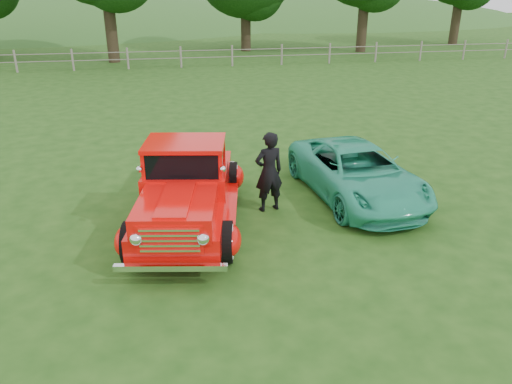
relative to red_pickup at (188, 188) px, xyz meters
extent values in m
plane|color=#1D4512|center=(0.82, -1.40, -0.80)|extent=(140.00, 140.00, 0.00)
ellipsoid|color=#2D5C22|center=(-17.18, 56.60, -5.75)|extent=(84.00, 60.00, 18.00)
ellipsoid|color=#2D5C22|center=(20.82, 60.60, -4.65)|extent=(72.00, 52.00, 14.00)
cube|color=gray|center=(0.82, 20.60, -0.25)|extent=(48.00, 0.04, 0.04)
cube|color=gray|center=(0.82, 20.60, 0.15)|extent=(48.00, 0.04, 0.04)
cylinder|color=black|center=(-3.18, 23.60, 1.62)|extent=(0.70, 0.70, 4.84)
cylinder|color=black|center=(5.82, 27.60, 1.07)|extent=(0.70, 0.70, 3.74)
cylinder|color=black|center=(13.82, 25.60, 1.40)|extent=(0.70, 0.70, 4.40)
cylinder|color=black|center=(22.82, 28.60, 1.29)|extent=(0.70, 0.70, 4.18)
cylinder|color=black|center=(-1.08, -1.34, -0.42)|extent=(0.37, 0.79, 0.76)
cylinder|color=black|center=(0.55, -1.64, -0.42)|extent=(0.37, 0.79, 0.76)
cylinder|color=black|center=(-0.54, 1.71, -0.42)|extent=(0.37, 0.79, 0.76)
cylinder|color=black|center=(1.10, 1.42, -0.42)|extent=(0.37, 0.79, 0.76)
cube|color=red|center=(0.01, 0.04, -0.22)|extent=(2.34, 4.81, 0.44)
ellipsoid|color=red|center=(-1.15, -1.33, -0.38)|extent=(0.54, 0.81, 0.54)
ellipsoid|color=red|center=(0.62, -1.65, -0.38)|extent=(0.54, 0.81, 0.54)
ellipsoid|color=red|center=(-0.61, 1.72, -0.38)|extent=(0.54, 0.81, 0.54)
ellipsoid|color=red|center=(1.16, 1.40, -0.38)|extent=(0.54, 0.81, 0.54)
cube|color=red|center=(-0.27, -1.49, 0.17)|extent=(1.59, 1.81, 0.42)
cube|color=red|center=(-0.01, -0.06, 0.19)|extent=(1.81, 1.61, 0.44)
cube|color=black|center=(-0.01, -0.06, 0.66)|extent=(1.62, 1.36, 0.50)
cube|color=red|center=(-0.01, -0.06, 0.94)|extent=(1.71, 1.47, 0.08)
cube|color=red|center=(0.24, 1.37, 0.15)|extent=(1.50, 2.13, 0.45)
cube|color=white|center=(-0.41, -2.29, 0.05)|extent=(1.07, 0.29, 0.50)
cube|color=white|center=(-0.43, -2.39, -0.38)|extent=(1.79, 0.42, 0.10)
cube|color=white|center=(0.43, 2.42, -0.38)|extent=(1.70, 0.40, 0.10)
imported|color=#2AAB83|center=(3.86, 0.69, -0.19)|extent=(2.39, 4.50, 1.21)
imported|color=black|center=(1.74, 0.36, 0.08)|extent=(0.72, 0.55, 1.75)
camera|label=1|loc=(-0.35, -9.33, 3.79)|focal=35.00mm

